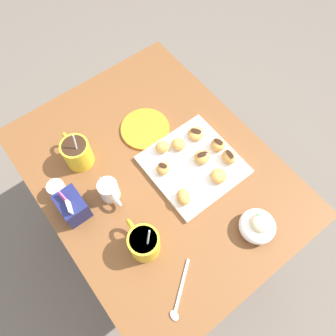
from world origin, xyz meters
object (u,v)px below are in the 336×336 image
object	(u,v)px
coffee_mug_yellow_left	(144,243)
beignet_1	(163,168)
beignet_2	(162,147)
beignet_3	(184,197)
sugar_caddy	(72,206)
beignet_6	(179,144)
beignet_0	(202,157)
beignet_8	(196,134)
ice_cream_bowl	(258,226)
chocolate_sauce_pitcher	(58,190)
beignet_4	(229,157)
beignet_5	(219,176)
cream_pitcher_white	(109,190)
pastry_plate_square	(193,165)
dining_table	(157,189)
saucer_orange_left	(145,129)
coffee_mug_yellow_right	(77,152)
beignet_7	(218,145)

from	to	relation	value
coffee_mug_yellow_left	beignet_1	bearing A→B (deg)	-49.81
beignet_2	beignet_3	size ratio (longest dim) A/B	0.90
sugar_caddy	beignet_6	xyz separation A→B (m)	(-0.02, -0.38, -0.01)
beignet_0	beignet_8	xyz separation A→B (m)	(0.08, -0.04, -0.00)
ice_cream_bowl	chocolate_sauce_pitcher	xyz separation A→B (m)	(0.45, 0.40, -0.00)
beignet_0	beignet_6	world-z (taller)	beignet_0
sugar_caddy	beignet_4	size ratio (longest dim) A/B	2.11
chocolate_sauce_pitcher	beignet_5	world-z (taller)	chocolate_sauce_pitcher
beignet_5	cream_pitcher_white	bearing A→B (deg)	61.07
beignet_1	beignet_6	xyz separation A→B (m)	(0.04, -0.09, -0.00)
pastry_plate_square	beignet_8	world-z (taller)	beignet_8
cream_pitcher_white	beignet_8	distance (m)	0.34
beignet_4	dining_table	bearing A→B (deg)	60.29
ice_cream_bowl	saucer_orange_left	xyz separation A→B (m)	(0.48, 0.05, -0.03)
beignet_0	beignet_8	size ratio (longest dim) A/B	0.97
beignet_0	beignet_2	xyz separation A→B (m)	(0.11, 0.08, 0.00)
beignet_1	beignet_4	xyz separation A→B (m)	(-0.09, -0.19, 0.00)
pastry_plate_square	beignet_3	bearing A→B (deg)	126.35
pastry_plate_square	chocolate_sauce_pitcher	bearing A→B (deg)	65.37
dining_table	saucer_orange_left	world-z (taller)	saucer_orange_left
coffee_mug_yellow_left	beignet_4	xyz separation A→B (m)	(0.06, -0.37, -0.02)
dining_table	beignet_1	bearing A→B (deg)	-144.94
chocolate_sauce_pitcher	beignet_4	world-z (taller)	chocolate_sauce_pitcher
saucer_orange_left	beignet_2	size ratio (longest dim) A/B	3.48
beignet_0	beignet_2	distance (m)	0.13
coffee_mug_yellow_left	chocolate_sauce_pitcher	world-z (taller)	coffee_mug_yellow_left
beignet_3	beignet_4	world-z (taller)	beignet_3
coffee_mug_yellow_left	beignet_0	distance (m)	0.32
ice_cream_bowl	beignet_6	xyz separation A→B (m)	(0.35, 0.01, -0.00)
cream_pitcher_white	beignet_6	bearing A→B (deg)	-89.76
beignet_8	cream_pitcher_white	bearing A→B (deg)	89.80
beignet_1	beignet_5	xyz separation A→B (m)	(-0.12, -0.12, -0.00)
beignet_1	beignet_2	xyz separation A→B (m)	(0.06, -0.04, 0.00)
coffee_mug_yellow_right	beignet_4	size ratio (longest dim) A/B	2.91
coffee_mug_yellow_left	coffee_mug_yellow_right	world-z (taller)	coffee_mug_yellow_right
pastry_plate_square	beignet_8	distance (m)	0.11
beignet_3	beignet_7	size ratio (longest dim) A/B	1.14
beignet_1	coffee_mug_yellow_right	bearing A→B (deg)	42.29
cream_pitcher_white	chocolate_sauce_pitcher	size ratio (longest dim) A/B	1.14
ice_cream_bowl	dining_table	bearing A→B (deg)	19.66
coffee_mug_yellow_right	cream_pitcher_white	size ratio (longest dim) A/B	1.40
chocolate_sauce_pitcher	dining_table	bearing A→B (deg)	-112.73
sugar_caddy	beignet_2	bearing A→B (deg)	-89.59
saucer_orange_left	beignet_2	distance (m)	0.11
sugar_caddy	ice_cream_bowl	bearing A→B (deg)	-133.59
sugar_caddy	beignet_7	xyz separation A→B (m)	(-0.10, -0.47, -0.01)
cream_pitcher_white	beignet_2	distance (m)	0.22
beignet_0	beignet_1	distance (m)	0.13
sugar_caddy	beignet_5	size ratio (longest dim) A/B	2.04
cream_pitcher_white	beignet_1	bearing A→B (deg)	-102.39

